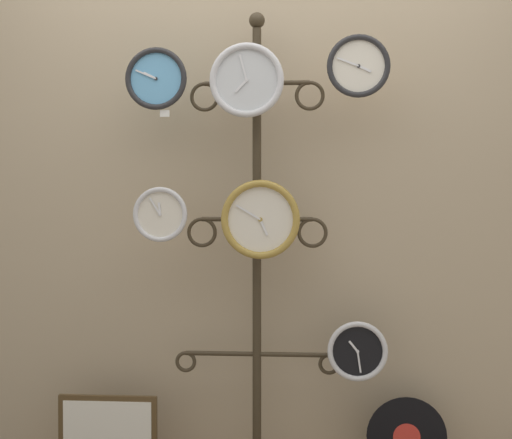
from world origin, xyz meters
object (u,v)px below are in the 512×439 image
Objects in this scene: clock_top_center at (247,80)px; picture_frame at (108,435)px; clock_bottom_right at (357,351)px; vinyl_record at (407,437)px; clock_middle_left at (160,214)px; display_stand at (257,325)px; clock_top_right at (358,66)px; clock_middle_center at (260,219)px; clock_top_left at (156,79)px.

picture_frame is (-0.59, 0.01, -1.49)m from clock_top_center.
clock_bottom_right is 0.43m from vinyl_record.
clock_middle_left is 0.96m from picture_frame.
display_stand reaches higher than picture_frame.
picture_frame is (-0.63, -0.10, -0.46)m from display_stand.
clock_top_right is at bearing 0.72° from clock_middle_left.
picture_frame is at bearing 179.75° from clock_top_right.
display_stand is 0.78m from picture_frame.
clock_middle_center is (-0.40, -0.01, -0.62)m from clock_top_right.
clock_middle_center reaches higher than picture_frame.
clock_top_center is 0.73× the size of picture_frame.
clock_middle_left is 0.68× the size of vinyl_record.
clock_top_right is at bearing 1.23° from clock_top_center.
clock_middle_center is at bearing -171.76° from vinyl_record.
clock_top_center is 1.19× the size of clock_top_right.
clock_top_right is 0.74m from clock_middle_center.
picture_frame is (-0.65, 0.02, -0.91)m from clock_middle_center.
clock_top_left is 1.83m from vinyl_record.
vinyl_record is 0.79× the size of picture_frame.
clock_top_right is 1.04× the size of clock_bottom_right.
clock_top_left reaches higher than vinyl_record.
clock_bottom_right reaches higher than picture_frame.
display_stand is at bearing 8.88° from picture_frame.
clock_bottom_right is at bearing -11.08° from display_stand.
picture_frame is (-1.26, -0.07, -0.00)m from vinyl_record.
clock_top_right is 1.55m from vinyl_record.
display_stand is 4.78× the size of picture_frame.
clock_top_left is at bearing -176.89° from vinyl_record.
display_stand is 0.78m from vinyl_record.
clock_top_right is 1.13× the size of clock_middle_left.
clock_bottom_right is at bearing 86.07° from clock_top_right.
display_stand is 0.44m from clock_bottom_right.
display_stand is 6.02× the size of vinyl_record.
clock_middle_left is at bearing -3.68° from picture_frame.
clock_top_left is (-0.42, -0.08, 1.04)m from display_stand.
clock_top_left is at bearing 175.93° from clock_middle_center.
clock_top_right is at bearing -0.25° from picture_frame.
clock_top_left is at bearing 178.77° from clock_top_right.
clock_middle_center is at bearing -3.61° from clock_top_center.
clock_middle_center is at bearing -0.43° from clock_middle_left.
clock_top_center is at bearing -172.76° from vinyl_record.
picture_frame is at bearing 176.32° from clock_middle_left.
display_stand is at bearing 11.50° from clock_top_left.
clock_top_left is at bearing 3.60° from picture_frame.
clock_top_left is 0.80× the size of clock_middle_center.
clock_top_left is 1.01× the size of clock_top_right.
picture_frame is (-0.23, 0.01, -0.93)m from clock_middle_left.
clock_middle_left is (-0.36, -0.00, -0.55)m from clock_top_center.
picture_frame is at bearing 178.41° from clock_middle_center.
picture_frame is (-1.05, 0.00, -1.54)m from clock_top_right.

